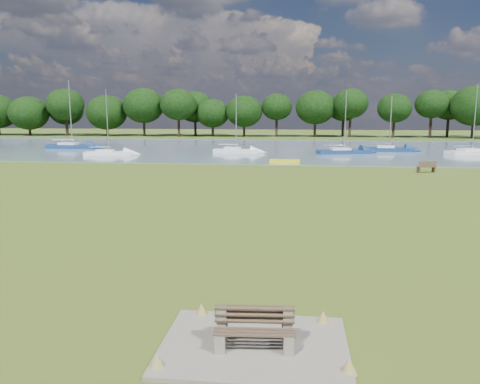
# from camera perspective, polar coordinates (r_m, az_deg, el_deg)

# --- Properties ---
(ground) EXTENTS (220.00, 220.00, 0.00)m
(ground) POSITION_cam_1_polar(r_m,az_deg,el_deg) (24.39, 4.71, -2.70)
(ground) COLOR olive
(river) EXTENTS (220.00, 40.00, 0.10)m
(river) POSITION_cam_1_polar(r_m,az_deg,el_deg) (66.01, 6.13, 5.23)
(river) COLOR slate
(river) RESTS_ON ground
(far_bank) EXTENTS (220.00, 20.00, 0.40)m
(far_bank) POSITION_cam_1_polar(r_m,az_deg,el_deg) (95.94, 6.39, 6.66)
(far_bank) COLOR #4C6626
(far_bank) RESTS_ON ground
(concrete_pad) EXTENTS (4.20, 3.20, 0.10)m
(concrete_pad) POSITION_cam_1_polar(r_m,az_deg,el_deg) (11.14, 1.77, -18.24)
(concrete_pad) COLOR gray
(concrete_pad) RESTS_ON ground
(bench_pair) EXTENTS (1.86, 1.18, 0.96)m
(bench_pair) POSITION_cam_1_polar(r_m,az_deg,el_deg) (10.94, 1.78, -16.20)
(bench_pair) COLOR gray
(bench_pair) RESTS_ON concrete_pad
(riverbank_bench) EXTENTS (1.70, 0.93, 1.00)m
(riverbank_bench) POSITION_cam_1_polar(r_m,az_deg,el_deg) (43.53, 21.81, 2.86)
(riverbank_bench) COLOR brown
(riverbank_bench) RESTS_ON ground
(kayak) EXTENTS (3.15, 0.86, 0.31)m
(kayak) POSITION_cam_1_polar(r_m,az_deg,el_deg) (48.27, 5.47, 3.79)
(kayak) COLOR yellow
(kayak) RESTS_ON river
(tree_line) EXTENTS (123.86, 8.23, 9.97)m
(tree_line) POSITION_cam_1_polar(r_m,az_deg,el_deg) (92.36, 0.50, 10.29)
(tree_line) COLOR black
(tree_line) RESTS_ON far_bank
(sailboat_0) EXTENTS (5.84, 2.37, 7.74)m
(sailboat_0) POSITION_cam_1_polar(r_m,az_deg,el_deg) (58.15, -15.78, 4.75)
(sailboat_0) COLOR white
(sailboat_0) RESTS_ON river
(sailboat_1) EXTENTS (5.80, 2.03, 7.30)m
(sailboat_1) POSITION_cam_1_polar(r_m,az_deg,el_deg) (58.88, -0.53, 5.21)
(sailboat_1) COLOR white
(sailboat_1) RESTS_ON river
(sailboat_2) EXTENTS (6.14, 1.91, 7.10)m
(sailboat_2) POSITION_cam_1_polar(r_m,az_deg,el_deg) (63.99, 17.66, 5.13)
(sailboat_2) COLOR navy
(sailboat_2) RESTS_ON river
(sailboat_3) EXTENTS (6.87, 4.40, 8.42)m
(sailboat_3) POSITION_cam_1_polar(r_m,az_deg,el_deg) (63.44, 26.39, 4.52)
(sailboat_3) COLOR white
(sailboat_3) RESTS_ON river
(sailboat_4) EXTENTS (6.83, 3.49, 7.70)m
(sailboat_4) POSITION_cam_1_polar(r_m,az_deg,el_deg) (59.27, 12.52, 4.99)
(sailboat_4) COLOR navy
(sailboat_4) RESTS_ON river
(sailboat_5) EXTENTS (7.12, 2.00, 9.35)m
(sailboat_5) POSITION_cam_1_polar(r_m,az_deg,el_deg) (69.95, -19.83, 5.42)
(sailboat_5) COLOR navy
(sailboat_5) RESTS_ON river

